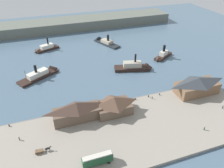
# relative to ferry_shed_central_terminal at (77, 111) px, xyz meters

# --- Properties ---
(ground_plane) EXTENTS (320.00, 320.00, 0.00)m
(ground_plane) POSITION_rel_ferry_shed_central_terminal_xyz_m (18.01, 9.37, -5.47)
(ground_plane) COLOR slate
(quay_promenade) EXTENTS (110.00, 36.00, 1.20)m
(quay_promenade) POSITION_rel_ferry_shed_central_terminal_xyz_m (18.01, -12.63, -4.87)
(quay_promenade) COLOR gray
(quay_promenade) RESTS_ON ground
(seawall_edge) EXTENTS (110.00, 0.80, 1.00)m
(seawall_edge) POSITION_rel_ferry_shed_central_terminal_xyz_m (18.01, 5.77, -4.97)
(seawall_edge) COLOR slate
(seawall_edge) RESTS_ON ground
(ferry_shed_central_terminal) EXTENTS (19.90, 7.40, 8.40)m
(ferry_shed_central_terminal) POSITION_rel_ferry_shed_central_terminal_xyz_m (0.00, 0.00, 0.00)
(ferry_shed_central_terminal) COLOR brown
(ferry_shed_central_terminal) RESTS_ON quay_promenade
(ferry_shed_east_terminal) EXTENTS (14.99, 9.38, 7.97)m
(ferry_shed_east_terminal) POSITION_rel_ferry_shed_central_terminal_xyz_m (15.70, -0.84, -0.22)
(ferry_shed_east_terminal) COLOR brown
(ferry_shed_east_terminal) RESTS_ON quay_promenade
(ferry_shed_west_terminal) EXTENTS (20.98, 9.65, 8.35)m
(ferry_shed_west_terminal) POSITION_rel_ferry_shed_central_terminal_xyz_m (58.71, -0.00, -0.03)
(ferry_shed_west_terminal) COLOR brown
(ferry_shed_west_terminal) RESTS_ON quay_promenade
(street_tram) EXTENTS (10.18, 2.71, 4.15)m
(street_tram) POSITION_rel_ferry_shed_central_terminal_xyz_m (2.04, -23.78, -1.83)
(street_tram) COLOR #1E4C2D
(street_tram) RESTS_ON quay_promenade
(horse_cart) EXTENTS (5.68, 1.42, 1.87)m
(horse_cart) POSITION_rel_ferry_shed_central_terminal_xyz_m (-14.94, -12.95, -3.34)
(horse_cart) COLOR brown
(horse_cart) RESTS_ON quay_promenade
(pedestrian_walking_east) EXTENTS (0.42, 0.42, 1.71)m
(pedestrian_walking_east) POSITION_rel_ferry_shed_central_terminal_xyz_m (-22.85, -4.50, -3.49)
(pedestrian_walking_east) COLOR #6B5B4C
(pedestrian_walking_east) RESTS_ON quay_promenade
(pedestrian_near_east_shed) EXTENTS (0.43, 0.43, 1.72)m
(pedestrian_near_east_shed) POSITION_rel_ferry_shed_central_terminal_xyz_m (45.82, -22.34, -3.48)
(pedestrian_near_east_shed) COLOR #3D4C42
(pedestrian_near_east_shed) RESTS_ON quay_promenade
(pedestrian_near_west_shed) EXTENTS (0.37, 0.37, 1.51)m
(pedestrian_near_west_shed) POSITION_rel_ferry_shed_central_terminal_xyz_m (36.00, 2.38, -3.58)
(pedestrian_near_west_shed) COLOR #33384C
(pedestrian_near_west_shed) RESTS_ON quay_promenade
(pedestrian_at_waters_edge) EXTENTS (0.40, 0.40, 1.61)m
(pedestrian_at_waters_edge) POSITION_rel_ferry_shed_central_terminal_xyz_m (62.49, -13.97, -3.53)
(pedestrian_at_waters_edge) COLOR #232328
(pedestrian_at_waters_edge) RESTS_ON quay_promenade
(mooring_post_center_east) EXTENTS (0.44, 0.44, 0.90)m
(mooring_post_center_east) POSITION_rel_ferry_shed_central_terminal_xyz_m (35.01, 4.28, -3.82)
(mooring_post_center_east) COLOR black
(mooring_post_center_east) RESTS_ON quay_promenade
(mooring_post_center_west) EXTENTS (0.44, 0.44, 0.90)m
(mooring_post_center_west) POSITION_rel_ferry_shed_central_terminal_xyz_m (28.19, 4.27, -3.82)
(mooring_post_center_west) COLOR black
(mooring_post_center_west) RESTS_ON quay_promenade
(mooring_post_east) EXTENTS (0.44, 0.44, 0.90)m
(mooring_post_east) POSITION_rel_ferry_shed_central_terminal_xyz_m (40.75, 3.90, -3.82)
(mooring_post_east) COLOR black
(mooring_post_east) RESTS_ON quay_promenade
(mooring_post_west) EXTENTS (0.44, 0.44, 0.90)m
(mooring_post_west) POSITION_rel_ferry_shed_central_terminal_xyz_m (-26.93, 4.44, -3.82)
(mooring_post_west) COLOR black
(mooring_post_west) RESTS_ON quay_promenade
(ferry_departing_north) EXTENTS (24.51, 18.09, 10.29)m
(ferry_departing_north) POSITION_rel_ferry_shed_central_terminal_xyz_m (-11.32, 43.21, -4.17)
(ferry_departing_north) COLOR black
(ferry_departing_north) RESTS_ON ground
(ferry_near_quay) EXTENTS (16.70, 12.30, 9.81)m
(ferry_near_quay) POSITION_rel_ferry_shed_central_terminal_xyz_m (63.56, 40.96, -3.81)
(ferry_near_quay) COLOR black
(ferry_near_quay) RESTS_ON ground
(ferry_moored_east) EXTENTS (15.55, 24.42, 9.65)m
(ferry_moored_east) POSITION_rel_ferry_shed_central_terminal_xyz_m (34.97, 78.00, -4.35)
(ferry_moored_east) COLOR #23282D
(ferry_moored_east) RESTS_ON ground
(ferry_approaching_east) EXTENTS (18.12, 10.98, 10.26)m
(ferry_approaching_east) POSITION_rel_ferry_shed_central_terminal_xyz_m (-8.18, 78.09, -4.05)
(ferry_approaching_east) COLOR black
(ferry_approaching_east) RESTS_ON ground
(ferry_outer_harbor) EXTENTS (23.42, 11.28, 11.84)m
(ferry_outer_harbor) POSITION_rel_ferry_shed_central_terminal_xyz_m (41.38, 32.72, -3.74)
(ferry_outer_harbor) COLOR black
(ferry_outer_harbor) RESTS_ON ground
(far_headland) EXTENTS (180.00, 24.00, 8.00)m
(far_headland) POSITION_rel_ferry_shed_central_terminal_xyz_m (18.01, 119.37, -1.47)
(far_headland) COLOR #60665B
(far_headland) RESTS_ON ground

